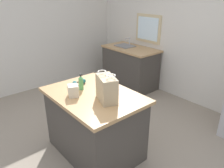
{
  "coord_description": "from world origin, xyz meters",
  "views": [
    {
      "loc": [
        2.04,
        -1.51,
        2.07
      ],
      "look_at": [
        0.0,
        0.22,
        0.93
      ],
      "focal_mm": 35.39,
      "sensor_mm": 36.0,
      "label": 1
    }
  ],
  "objects_px": {
    "bottle": "(81,83)",
    "shopping_bag": "(107,88)",
    "small_box": "(73,91)",
    "ear_defenders": "(79,83)",
    "kitchen_island": "(95,123)"
  },
  "relations": [
    {
      "from": "bottle",
      "to": "kitchen_island",
      "type": "bearing_deg",
      "value": 11.73
    },
    {
      "from": "kitchen_island",
      "to": "shopping_bag",
      "type": "bearing_deg",
      "value": 3.82
    },
    {
      "from": "small_box",
      "to": "bottle",
      "type": "bearing_deg",
      "value": 119.92
    },
    {
      "from": "small_box",
      "to": "bottle",
      "type": "relative_size",
      "value": 0.68
    },
    {
      "from": "shopping_bag",
      "to": "kitchen_island",
      "type": "bearing_deg",
      "value": -176.18
    },
    {
      "from": "kitchen_island",
      "to": "bottle",
      "type": "distance_m",
      "value": 0.57
    },
    {
      "from": "small_box",
      "to": "ear_defenders",
      "type": "bearing_deg",
      "value": 136.56
    },
    {
      "from": "bottle",
      "to": "shopping_bag",
      "type": "bearing_deg",
      "value": 7.56
    },
    {
      "from": "ear_defenders",
      "to": "small_box",
      "type": "bearing_deg",
      "value": -43.44
    },
    {
      "from": "kitchen_island",
      "to": "small_box",
      "type": "bearing_deg",
      "value": -115.44
    },
    {
      "from": "ear_defenders",
      "to": "shopping_bag",
      "type": "bearing_deg",
      "value": -1.13
    },
    {
      "from": "small_box",
      "to": "bottle",
      "type": "xyz_separation_m",
      "value": [
        -0.1,
        0.18,
        0.02
      ]
    },
    {
      "from": "shopping_bag",
      "to": "small_box",
      "type": "distance_m",
      "value": 0.43
    },
    {
      "from": "small_box",
      "to": "ear_defenders",
      "type": "height_order",
      "value": "small_box"
    },
    {
      "from": "small_box",
      "to": "ear_defenders",
      "type": "distance_m",
      "value": 0.37
    }
  ]
}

